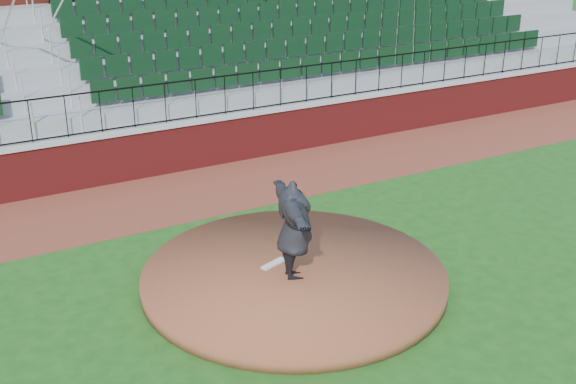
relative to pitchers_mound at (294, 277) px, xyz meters
name	(u,v)px	position (x,y,z in m)	size (l,w,h in m)	color
ground	(328,285)	(0.50, -0.38, -0.12)	(90.00, 90.00, 0.00)	#1B4F16
warning_track	(209,189)	(0.50, 5.02, -0.12)	(34.00, 3.20, 0.01)	brown
field_wall	(183,147)	(0.50, 6.62, 0.47)	(34.00, 0.35, 1.20)	maroon
wall_cap	(182,122)	(0.50, 6.62, 1.12)	(34.00, 0.45, 0.10)	#B7B7B7
wall_railing	(181,101)	(0.50, 6.62, 1.67)	(34.00, 0.05, 1.00)	black
seating_stands	(144,61)	(0.50, 9.35, 2.18)	(34.00, 5.10, 4.60)	gray
concourse_wall	(112,30)	(0.50, 12.15, 2.62)	(34.00, 0.50, 5.50)	maroon
pitchers_mound	(294,277)	(0.00, 0.00, 0.00)	(5.53, 5.53, 0.25)	brown
pitching_rubber	(273,264)	(-0.20, 0.40, 0.14)	(0.54, 0.14, 0.04)	white
pitcher	(295,230)	(-0.09, -0.18, 1.05)	(2.27, 0.62, 1.85)	black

